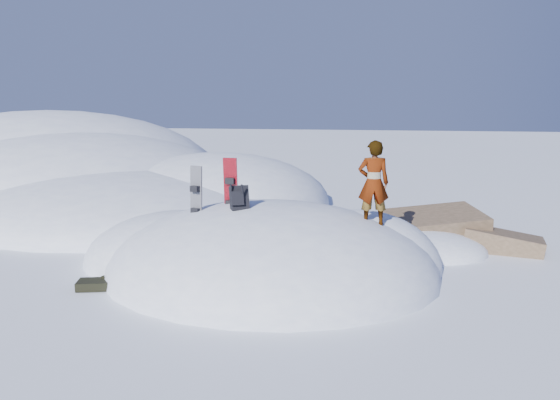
% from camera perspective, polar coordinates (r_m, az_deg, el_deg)
% --- Properties ---
extents(ground, '(120.00, 120.00, 0.00)m').
position_cam_1_polar(ground, '(11.62, -1.04, -7.66)').
color(ground, white).
rests_on(ground, ground).
extents(snow_mound, '(8.00, 6.00, 3.00)m').
position_cam_1_polar(snow_mound, '(11.88, -1.62, -7.26)').
color(snow_mound, white).
rests_on(snow_mound, ground).
extents(snow_ridge, '(21.50, 18.50, 6.40)m').
position_cam_1_polar(snow_ridge, '(24.54, -20.49, 1.21)').
color(snow_ridge, white).
rests_on(snow_ridge, ground).
extents(rock_outcrop, '(4.68, 4.41, 1.68)m').
position_cam_1_polar(rock_outcrop, '(14.35, 16.29, -4.54)').
color(rock_outcrop, brown).
rests_on(rock_outcrop, ground).
extents(snowboard_red, '(0.31, 0.20, 1.61)m').
position_cam_1_polar(snowboard_red, '(11.64, -5.16, 0.58)').
color(snowboard_red, red).
rests_on(snowboard_red, snow_mound).
extents(snowboard_dark, '(0.30, 0.24, 1.55)m').
position_cam_1_polar(snowboard_dark, '(11.38, -8.77, -0.25)').
color(snowboard_dark, black).
rests_on(snowboard_dark, snow_mound).
extents(backpack, '(0.48, 0.53, 0.59)m').
position_cam_1_polar(backpack, '(10.93, -4.32, 0.20)').
color(backpack, black).
rests_on(backpack, snow_mound).
extents(gear_pile, '(0.82, 0.63, 0.21)m').
position_cam_1_polar(gear_pile, '(11.24, -18.60, -8.27)').
color(gear_pile, black).
rests_on(gear_pile, ground).
extents(person, '(0.67, 0.49, 1.71)m').
position_cam_1_polar(person, '(11.04, 9.74, 1.77)').
color(person, slate).
rests_on(person, snow_mound).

